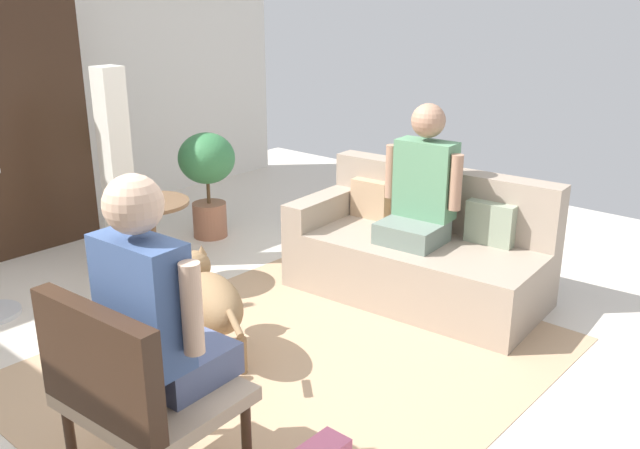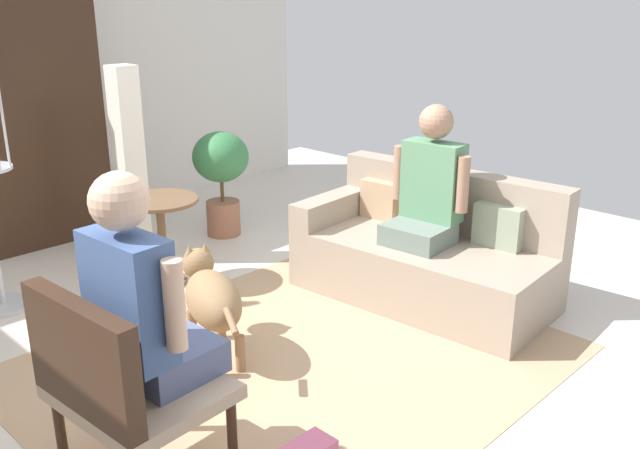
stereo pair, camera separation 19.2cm
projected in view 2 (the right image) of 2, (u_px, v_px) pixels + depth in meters
ground_plane at (284, 356)px, 3.93m from camera, size 7.93×7.93×0.00m
back_wall at (9, 69)px, 5.72m from camera, size 6.25×0.12×2.77m
area_rug at (295, 361)px, 3.87m from camera, size 2.82×2.37×0.01m
couch at (425, 253)px, 4.66m from camera, size 0.97×1.75×0.84m
armchair at (115, 379)px, 2.67m from camera, size 0.60×0.69×0.93m
person_on_couch at (429, 187)px, 4.46m from camera, size 0.47×0.56×0.90m
person_on_armchair at (139, 300)px, 2.68m from camera, size 0.46×0.55×0.90m
round_end_table at (161, 228)px, 4.80m from camera, size 0.54×0.54×0.63m
dog at (211, 297)px, 3.85m from camera, size 0.49×0.85×0.57m
potted_plant at (221, 170)px, 5.74m from camera, size 0.47×0.47×0.90m
column_lamp at (130, 167)px, 5.15m from camera, size 0.20×0.20×1.49m
armoire_cabinet at (29, 114)px, 5.52m from camera, size 1.04×0.56×2.11m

